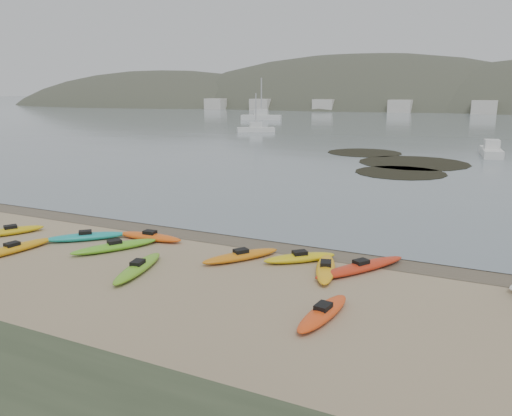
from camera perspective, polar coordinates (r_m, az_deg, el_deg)
The scene contains 7 objects.
ground at distance 22.97m, azimuth 0.00°, elevation -3.65°, with size 600.00×600.00×0.00m, color tan.
wet_sand at distance 22.71m, azimuth -0.33°, elevation -3.83°, with size 60.00×60.00×0.00m, color brown.
water at distance 320.03m, azimuth 24.38°, elevation 10.87°, with size 1200.00×1200.00×0.00m, color slate.
kayaks at distance 20.28m, azimuth -6.34°, elevation -5.54°, with size 24.37×8.74×0.34m.
kelp_mats at distance 50.01m, azimuth 15.55°, elevation 5.11°, with size 15.24×20.17×0.04m.
moored_boats at distance 100.13m, azimuth 21.39°, elevation 8.83°, with size 103.28×80.96×1.32m.
far_town at distance 164.92m, azimuth 24.82°, elevation 10.40°, with size 199.00×5.00×4.00m.
Camera 1 is at (9.50, -19.82, 6.66)m, focal length 35.00 mm.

